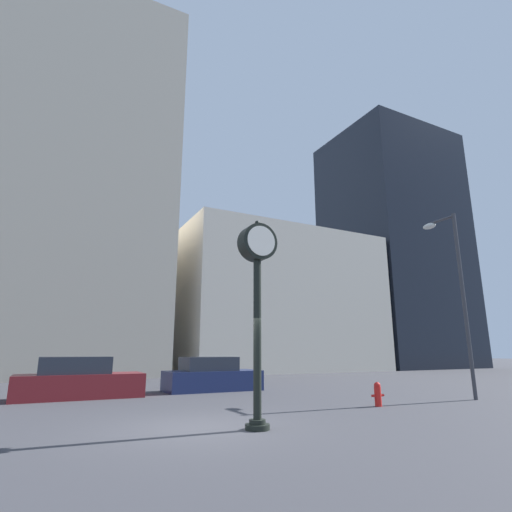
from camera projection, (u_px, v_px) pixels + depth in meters
ground_plane at (200, 428)px, 9.26m from camera, size 200.00×200.00×0.00m
building_tall_tower at (62, 184)px, 31.82m from camera, size 15.98×12.00×29.41m
building_storefront_row at (272, 303)px, 38.45m from camera, size 18.74×12.00×12.55m
building_glass_modern at (393, 248)px, 47.64m from camera, size 13.61×12.00×27.43m
street_clock at (257, 279)px, 9.82m from camera, size 0.93×0.57×4.97m
car_maroon at (79, 381)px, 15.18m from camera, size 4.58×1.83×1.53m
car_navy at (212, 376)px, 18.09m from camera, size 4.27×1.92×1.49m
fire_hydrant_far at (378, 394)px, 12.92m from camera, size 0.50×0.22×0.75m
street_lamp_right at (453, 275)px, 16.01m from camera, size 0.36×1.57×7.21m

